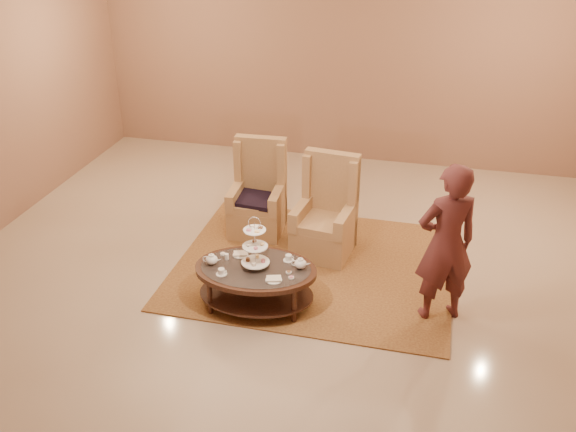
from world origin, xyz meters
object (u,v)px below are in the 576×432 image
(tea_table, at_px, (256,274))
(armchair_right, at_px, (326,221))
(person, at_px, (446,244))
(armchair_left, at_px, (258,201))

(tea_table, relative_size, armchair_right, 1.09)
(person, bearing_deg, armchair_right, -61.71)
(tea_table, xyz_separation_m, person, (1.91, 0.28, 0.48))
(tea_table, height_order, person, person)
(armchair_left, relative_size, person, 0.70)
(armchair_left, relative_size, armchair_right, 0.98)
(armchair_left, distance_m, person, 2.77)
(armchair_right, relative_size, person, 0.72)
(tea_table, bearing_deg, person, 4.22)
(tea_table, xyz_separation_m, armchair_left, (-0.45, 1.66, 0.02))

